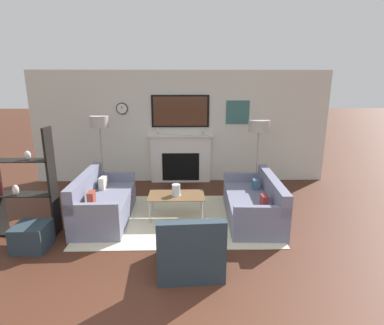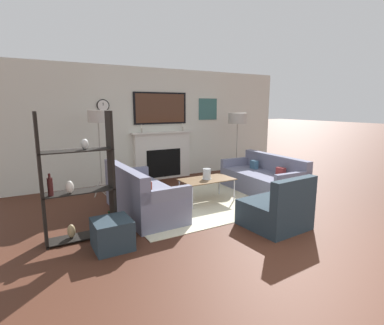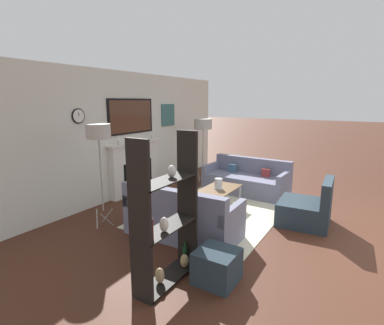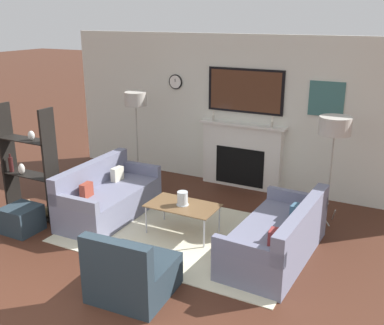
# 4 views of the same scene
# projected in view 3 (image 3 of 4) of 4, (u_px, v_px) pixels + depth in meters

# --- Properties ---
(fireplace_wall) EXTENTS (7.19, 0.28, 2.70)m
(fireplace_wall) POSITION_uv_depth(u_px,v_px,m) (131.00, 139.00, 6.73)
(fireplace_wall) COLOR silver
(fireplace_wall) RESTS_ON ground_plane
(area_rug) EXTENTS (3.33, 2.21, 0.01)m
(area_rug) POSITION_uv_depth(u_px,v_px,m) (220.00, 210.00, 5.82)
(area_rug) COLOR beige
(area_rug) RESTS_ON ground_plane
(couch_left) EXTENTS (0.86, 1.77, 0.84)m
(couch_left) POSITION_uv_depth(u_px,v_px,m) (182.00, 218.00, 4.63)
(couch_left) COLOR slate
(couch_left) RESTS_ON ground_plane
(couch_right) EXTENTS (0.95, 1.90, 0.77)m
(couch_right) POSITION_uv_depth(u_px,v_px,m) (247.00, 181.00, 6.91)
(couch_right) COLOR slate
(couch_right) RESTS_ON ground_plane
(armchair) EXTENTS (0.87, 0.87, 0.81)m
(armchair) POSITION_uv_depth(u_px,v_px,m) (307.00, 209.00, 5.12)
(armchair) COLOR #25323C
(armchair) RESTS_ON ground_plane
(coffee_table) EXTENTS (1.00, 0.58, 0.44)m
(coffee_table) POSITION_uv_depth(u_px,v_px,m) (219.00, 190.00, 5.72)
(coffee_table) COLOR brown
(coffee_table) RESTS_ON ground_plane
(hurricane_candle) EXTENTS (0.17, 0.17, 0.20)m
(hurricane_candle) POSITION_uv_depth(u_px,v_px,m) (218.00, 184.00, 5.69)
(hurricane_candle) COLOR silver
(hurricane_candle) RESTS_ON coffee_table
(floor_lamp_left) EXTENTS (0.39, 0.39, 1.73)m
(floor_lamp_left) POSITION_uv_depth(u_px,v_px,m) (98.00, 133.00, 4.78)
(floor_lamp_left) COLOR #9E998E
(floor_lamp_left) RESTS_ON ground_plane
(floor_lamp_right) EXTENTS (0.46, 0.46, 1.64)m
(floor_lamp_right) POSITION_uv_depth(u_px,v_px,m) (203.00, 125.00, 7.64)
(floor_lamp_right) COLOR #9E998E
(floor_lamp_right) RESTS_ON ground_plane
(shelf_unit) EXTENTS (0.93, 0.28, 1.74)m
(shelf_unit) POSITION_uv_depth(u_px,v_px,m) (167.00, 220.00, 3.39)
(shelf_unit) COLOR black
(shelf_unit) RESTS_ON ground_plane
(ottoman) EXTENTS (0.47, 0.47, 0.39)m
(ottoman) POSITION_uv_depth(u_px,v_px,m) (217.00, 266.00, 3.49)
(ottoman) COLOR #25323C
(ottoman) RESTS_ON ground_plane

